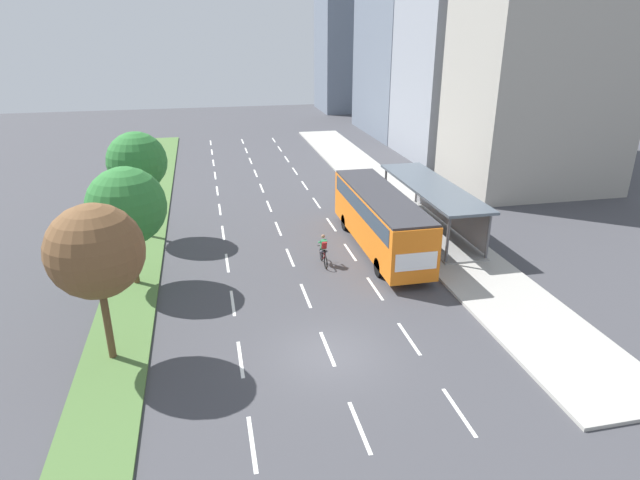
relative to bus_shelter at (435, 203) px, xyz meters
name	(u,v)px	position (x,y,z in m)	size (l,w,h in m)	color
ground_plane	(330,355)	(-9.53, -12.09, -1.87)	(140.00, 140.00, 0.00)	#424247
median_strip	(150,210)	(-17.83, 7.91, -1.81)	(2.60, 52.00, 0.12)	#4C7038
sidewalk_right	(388,194)	(-0.28, 7.91, -1.79)	(4.50, 52.00, 0.15)	#ADAAA3
lane_divider_left	(220,209)	(-13.03, 7.10, -1.86)	(0.14, 49.37, 0.01)	white
lane_divider_center	(269,206)	(-9.53, 7.10, -1.86)	(0.14, 49.37, 0.01)	white
lane_divider_right	(317,203)	(-6.03, 7.10, -1.86)	(0.14, 49.37, 0.01)	white
bus_shelter	(435,203)	(0.00, 0.00, 0.00)	(2.90, 11.21, 2.86)	gray
bus	(380,215)	(-4.28, -2.13, 0.20)	(2.54, 11.29, 3.37)	orange
cyclist	(324,251)	(-7.89, -3.59, -1.08)	(0.46, 1.82, 1.71)	black
median_tree_nearest	(95,252)	(-17.90, -10.56, 2.72)	(3.51, 3.51, 6.24)	brown
median_tree_second	(127,206)	(-17.60, -3.97, 2.28)	(3.76, 3.76, 5.92)	brown
median_tree_third	(137,162)	(-17.66, 2.62, 2.87)	(3.46, 3.46, 6.37)	brown
building_near_right	(545,42)	(11.34, 7.93, 9.12)	(11.78, 8.92, 21.97)	#A39E93
building_mid_right	(462,16)	(10.77, 20.82, 11.00)	(10.70, 13.57, 25.74)	#8E939E
building_far_right	(405,50)	(9.53, 31.73, 7.49)	(8.34, 14.24, 18.71)	slate
building_tall_right	(345,18)	(7.49, 51.06, 11.09)	(7.33, 9.16, 25.92)	slate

